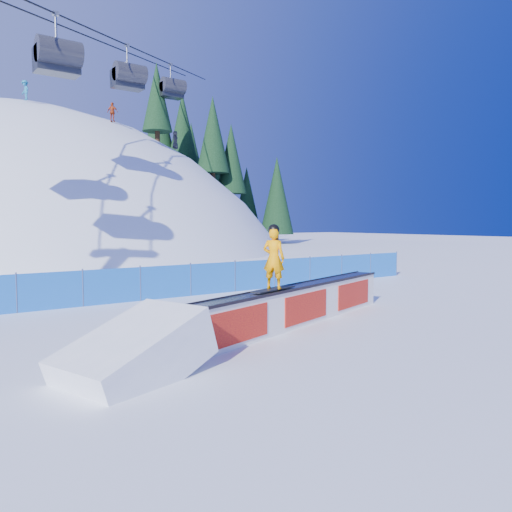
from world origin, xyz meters
TOP-DOWN VIEW (x-y plane):
  - ground at (0.00, 0.00)m, footprint 160.00×160.00m
  - snow_hill at (0.00, 42.00)m, footprint 64.00×64.00m
  - treeline at (21.63, 40.70)m, footprint 20.29×10.20m
  - safety_fence at (0.00, 4.50)m, footprint 22.05×0.05m
  - chairlift at (4.74, 27.49)m, footprint 40.80×41.70m
  - rail_box at (-1.16, -1.83)m, footprint 8.77×3.37m
  - snow_ramp at (-6.52, -3.56)m, footprint 3.09×2.44m
  - snowboarder at (-2.26, -2.18)m, footprint 1.59×0.76m
  - distant_skiers at (1.49, 30.34)m, footprint 20.10×10.30m

SIDE VIEW (x-z plane):
  - snow_hill at x=0.00m, z-range -50.00..14.00m
  - ground at x=0.00m, z-range 0.00..0.00m
  - snow_ramp at x=-6.52m, z-range -0.84..0.84m
  - rail_box at x=-1.16m, z-range -0.01..1.07m
  - safety_fence at x=0.00m, z-range -0.05..1.25m
  - snowboarder at x=-2.26m, z-range 1.07..2.72m
  - treeline at x=21.63m, z-range -0.03..21.27m
  - distant_skiers at x=1.49m, z-range 8.14..14.83m
  - chairlift at x=4.74m, z-range 5.89..27.89m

